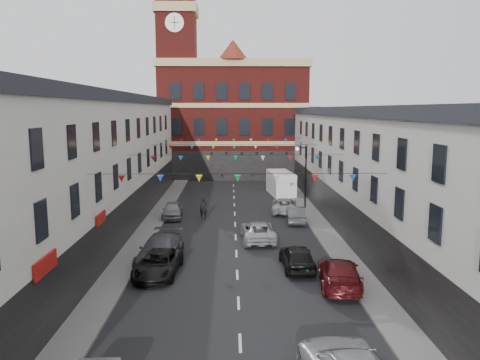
{
  "coord_description": "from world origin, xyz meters",
  "views": [
    {
      "loc": [
        -0.38,
        -29.94,
        9.5
      ],
      "look_at": [
        0.43,
        9.05,
        3.58
      ],
      "focal_mm": 35.0,
      "sensor_mm": 36.0,
      "label": 1
    }
  ],
  "objects": [
    {
      "name": "pavement_right",
      "position": [
        6.9,
        2.0,
        0.07
      ],
      "size": [
        1.8,
        64.0,
        0.15
      ],
      "primitive_type": "cube",
      "color": "#605E5B",
      "rests_on": "ground"
    },
    {
      "name": "pedestrian",
      "position": [
        -2.74,
        10.03,
        0.96
      ],
      "size": [
        0.73,
        0.52,
        1.91
      ],
      "primitive_type": "imported",
      "rotation": [
        0.0,
        0.0,
        -0.09
      ],
      "color": "black",
      "rests_on": "ground"
    },
    {
      "name": "street_lamp",
      "position": [
        6.55,
        14.0,
        3.9
      ],
      "size": [
        1.1,
        0.36,
        6.0
      ],
      "color": "black",
      "rests_on": "ground"
    },
    {
      "name": "terrace_right",
      "position": [
        11.78,
        1.0,
        4.85
      ],
      "size": [
        8.4,
        56.0,
        9.7
      ],
      "color": "beige",
      "rests_on": "ground"
    },
    {
      "name": "moving_car",
      "position": [
        1.63,
        3.14,
        0.71
      ],
      "size": [
        2.55,
        5.19,
        1.42
      ],
      "primitive_type": "imported",
      "rotation": [
        0.0,
        0.0,
        3.18
      ],
      "color": "#A6A8AD",
      "rests_on": "ground"
    },
    {
      "name": "car_right_c",
      "position": [
        5.5,
        -5.89,
        0.75
      ],
      "size": [
        2.8,
        5.42,
        1.5
      ],
      "primitive_type": "imported",
      "rotation": [
        0.0,
        0.0,
        3.0
      ],
      "color": "#561114",
      "rests_on": "ground"
    },
    {
      "name": "distant_hill",
      "position": [
        -4.0,
        62.0,
        5.0
      ],
      "size": [
        40.0,
        14.0,
        10.0
      ],
      "primitive_type": "cube",
      "color": "#305226",
      "rests_on": "ground"
    },
    {
      "name": "car_right_f",
      "position": [
        4.61,
        12.47,
        0.68
      ],
      "size": [
        2.8,
        5.12,
        1.36
      ],
      "primitive_type": "imported",
      "rotation": [
        0.0,
        0.0,
        3.03
      ],
      "color": "#989A9D",
      "rests_on": "ground"
    },
    {
      "name": "clock_tower",
      "position": [
        -7.5,
        35.0,
        14.93
      ],
      "size": [
        5.6,
        5.6,
        30.0
      ],
      "color": "maroon",
      "rests_on": "ground"
    },
    {
      "name": "car_right_e",
      "position": [
        5.11,
        8.68,
        0.68
      ],
      "size": [
        1.67,
        4.22,
        1.37
      ],
      "primitive_type": "imported",
      "rotation": [
        0.0,
        0.0,
        3.09
      ],
      "color": "#424549",
      "rests_on": "ground"
    },
    {
      "name": "pavement_left",
      "position": [
        -6.9,
        2.0,
        0.07
      ],
      "size": [
        1.8,
        64.0,
        0.15
      ],
      "primitive_type": "cube",
      "color": "#605E5B",
      "rests_on": "ground"
    },
    {
      "name": "white_van",
      "position": [
        5.26,
        21.67,
        1.29
      ],
      "size": [
        2.86,
        6.02,
        2.57
      ],
      "primitive_type": "cube",
      "rotation": [
        0.0,
        0.0,
        0.11
      ],
      "color": "white",
      "rests_on": "ground"
    },
    {
      "name": "ground",
      "position": [
        0.0,
        0.0,
        0.0
      ],
      "size": [
        160.0,
        160.0,
        0.0
      ],
      "primitive_type": "plane",
      "color": "black",
      "rests_on": "ground"
    },
    {
      "name": "car_left_c",
      "position": [
        -4.57,
        -3.95,
        0.68
      ],
      "size": [
        2.58,
        5.06,
        1.37
      ],
      "primitive_type": "imported",
      "rotation": [
        0.0,
        0.0,
        -0.07
      ],
      "color": "black",
      "rests_on": "ground"
    },
    {
      "name": "car_left_e",
      "position": [
        -5.5,
        10.46,
        0.7
      ],
      "size": [
        1.84,
        4.18,
        1.4
      ],
      "primitive_type": "imported",
      "rotation": [
        0.0,
        0.0,
        0.05
      ],
      "color": "gray",
      "rests_on": "ground"
    },
    {
      "name": "car_right_d",
      "position": [
        3.6,
        -3.11,
        0.76
      ],
      "size": [
        1.9,
        4.49,
        1.51
      ],
      "primitive_type": "imported",
      "rotation": [
        0.0,
        0.0,
        3.17
      ],
      "color": "black",
      "rests_on": "ground"
    },
    {
      "name": "car_left_d",
      "position": [
        -4.8,
        -1.67,
        0.81
      ],
      "size": [
        2.77,
        5.79,
        1.63
      ],
      "primitive_type": "imported",
      "rotation": [
        0.0,
        0.0,
        -0.09
      ],
      "color": "#42454A",
      "rests_on": "ground"
    },
    {
      "name": "civic_building",
      "position": [
        0.0,
        37.95,
        8.14
      ],
      "size": [
        20.6,
        13.3,
        18.5
      ],
      "color": "maroon",
      "rests_on": "ground"
    },
    {
      "name": "terrace_left",
      "position": [
        -11.78,
        1.0,
        5.35
      ],
      "size": [
        8.4,
        56.0,
        10.7
      ],
      "color": "beige",
      "rests_on": "ground"
    }
  ]
}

